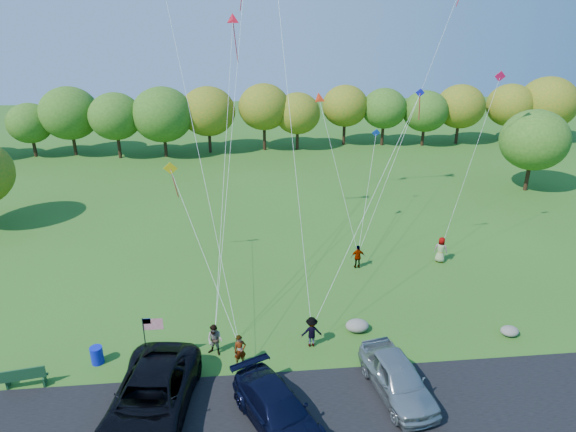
{
  "coord_description": "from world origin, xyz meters",
  "views": [
    {
      "loc": [
        -2.32,
        -20.42,
        16.33
      ],
      "look_at": [
        0.29,
        6.0,
        5.09
      ],
      "focal_mm": 32.0,
      "sensor_mm": 36.0,
      "label": 1
    }
  ],
  "objects_px": {
    "flyer_a": "(240,351)",
    "flyer_d": "(358,257)",
    "minivan_silver": "(398,378)",
    "trash_barrel": "(97,355)",
    "minivan_dark": "(151,398)",
    "flyer_e": "(441,250)",
    "flyer_b": "(215,340)",
    "flyer_c": "(312,332)",
    "park_bench": "(24,377)",
    "minivan_navy": "(278,410)"
  },
  "relations": [
    {
      "from": "minivan_navy",
      "to": "park_bench",
      "type": "xyz_separation_m",
      "value": [
        -11.26,
        3.42,
        -0.27
      ]
    },
    {
      "from": "flyer_d",
      "to": "trash_barrel",
      "type": "relative_size",
      "value": 1.8
    },
    {
      "from": "minivan_dark",
      "to": "flyer_e",
      "type": "distance_m",
      "value": 21.21
    },
    {
      "from": "flyer_a",
      "to": "park_bench",
      "type": "relative_size",
      "value": 0.86
    },
    {
      "from": "flyer_a",
      "to": "flyer_d",
      "type": "height_order",
      "value": "flyer_a"
    },
    {
      "from": "minivan_navy",
      "to": "trash_barrel",
      "type": "distance_m",
      "value": 9.71
    },
    {
      "from": "minivan_navy",
      "to": "flyer_d",
      "type": "distance_m",
      "value": 14.5
    },
    {
      "from": "minivan_navy",
      "to": "flyer_d",
      "type": "xyz_separation_m",
      "value": [
        6.31,
        13.06,
        -0.04
      ]
    },
    {
      "from": "flyer_d",
      "to": "park_bench",
      "type": "height_order",
      "value": "flyer_d"
    },
    {
      "from": "flyer_b",
      "to": "flyer_d",
      "type": "xyz_separation_m",
      "value": [
        9.03,
        8.1,
        -0.04
      ]
    },
    {
      "from": "flyer_d",
      "to": "trash_barrel",
      "type": "height_order",
      "value": "flyer_d"
    },
    {
      "from": "flyer_c",
      "to": "flyer_d",
      "type": "height_order",
      "value": "flyer_c"
    },
    {
      "from": "flyer_b",
      "to": "flyer_c",
      "type": "distance_m",
      "value": 4.85
    },
    {
      "from": "flyer_a",
      "to": "trash_barrel",
      "type": "relative_size",
      "value": 1.86
    },
    {
      "from": "flyer_c",
      "to": "trash_barrel",
      "type": "xyz_separation_m",
      "value": [
        -10.54,
        -0.33,
        -0.38
      ]
    },
    {
      "from": "flyer_d",
      "to": "flyer_e",
      "type": "distance_m",
      "value": 5.72
    },
    {
      "from": "flyer_e",
      "to": "park_bench",
      "type": "xyz_separation_m",
      "value": [
        -23.28,
        -9.93,
        -0.32
      ]
    },
    {
      "from": "minivan_dark",
      "to": "flyer_e",
      "type": "height_order",
      "value": "minivan_dark"
    },
    {
      "from": "minivan_dark",
      "to": "flyer_b",
      "type": "relative_size",
      "value": 4.08
    },
    {
      "from": "flyer_c",
      "to": "minivan_dark",
      "type": "bearing_deg",
      "value": 28.42
    },
    {
      "from": "flyer_a",
      "to": "trash_barrel",
      "type": "height_order",
      "value": "flyer_a"
    },
    {
      "from": "minivan_dark",
      "to": "flyer_c",
      "type": "relative_size",
      "value": 4.15
    },
    {
      "from": "flyer_b",
      "to": "flyer_e",
      "type": "bearing_deg",
      "value": 54.57
    },
    {
      "from": "flyer_b",
      "to": "flyer_d",
      "type": "bearing_deg",
      "value": 66.81
    },
    {
      "from": "minivan_silver",
      "to": "park_bench",
      "type": "distance_m",
      "value": 16.82
    },
    {
      "from": "park_bench",
      "to": "trash_barrel",
      "type": "distance_m",
      "value": 3.2
    },
    {
      "from": "minivan_dark",
      "to": "flyer_a",
      "type": "bearing_deg",
      "value": 46.29
    },
    {
      "from": "minivan_silver",
      "to": "flyer_e",
      "type": "height_order",
      "value": "flyer_e"
    },
    {
      "from": "minivan_silver",
      "to": "trash_barrel",
      "type": "relative_size",
      "value": 5.6
    },
    {
      "from": "minivan_silver",
      "to": "flyer_a",
      "type": "xyz_separation_m",
      "value": [
        -6.91,
        2.69,
        -0.08
      ]
    },
    {
      "from": "minivan_navy",
      "to": "flyer_a",
      "type": "distance_m",
      "value": 4.28
    },
    {
      "from": "minivan_navy",
      "to": "flyer_b",
      "type": "xyz_separation_m",
      "value": [
        -2.72,
        4.96,
        0.0
      ]
    },
    {
      "from": "flyer_a",
      "to": "flyer_d",
      "type": "bearing_deg",
      "value": 31.72
    },
    {
      "from": "flyer_b",
      "to": "flyer_d",
      "type": "relative_size",
      "value": 1.05
    },
    {
      "from": "flyer_c",
      "to": "trash_barrel",
      "type": "bearing_deg",
      "value": 0.6
    },
    {
      "from": "minivan_dark",
      "to": "flyer_e",
      "type": "xyz_separation_m",
      "value": [
        17.24,
        12.35,
        -0.12
      ]
    },
    {
      "from": "flyer_e",
      "to": "flyer_a",
      "type": "bearing_deg",
      "value": 66.53
    },
    {
      "from": "park_bench",
      "to": "flyer_c",
      "type": "bearing_deg",
      "value": -1.45
    },
    {
      "from": "minivan_navy",
      "to": "flyer_c",
      "type": "xyz_separation_m",
      "value": [
        2.13,
        5.18,
        -0.01
      ]
    },
    {
      "from": "minivan_dark",
      "to": "minivan_navy",
      "type": "bearing_deg",
      "value": -3.43
    },
    {
      "from": "flyer_a",
      "to": "flyer_e",
      "type": "xyz_separation_m",
      "value": [
        13.51,
        9.34,
        0.06
      ]
    },
    {
      "from": "flyer_b",
      "to": "flyer_e",
      "type": "distance_m",
      "value": 16.96
    },
    {
      "from": "flyer_a",
      "to": "flyer_c",
      "type": "height_order",
      "value": "flyer_a"
    },
    {
      "from": "minivan_silver",
      "to": "trash_barrel",
      "type": "bearing_deg",
      "value": 155.62
    },
    {
      "from": "flyer_a",
      "to": "minivan_silver",
      "type": "bearing_deg",
      "value": -38.77
    },
    {
      "from": "flyer_e",
      "to": "trash_barrel",
      "type": "distance_m",
      "value": 22.12
    },
    {
      "from": "minivan_dark",
      "to": "flyer_c",
      "type": "xyz_separation_m",
      "value": [
        7.36,
        4.18,
        -0.19
      ]
    },
    {
      "from": "flyer_b",
      "to": "flyer_c",
      "type": "relative_size",
      "value": 1.02
    },
    {
      "from": "minivan_navy",
      "to": "minivan_silver",
      "type": "relative_size",
      "value": 1.07
    },
    {
      "from": "minivan_dark",
      "to": "trash_barrel",
      "type": "relative_size",
      "value": 7.68
    }
  ]
}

